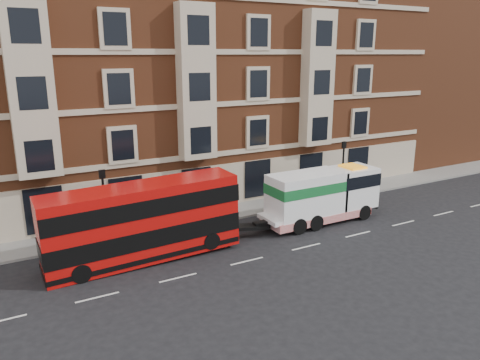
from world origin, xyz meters
The scene contains 9 objects.
ground centered at (0.00, 0.00, 0.00)m, with size 120.00×120.00×0.00m, color black.
sidewalk centered at (0.00, 7.50, 0.07)m, with size 90.00×3.00×0.15m, color slate.
victorian_terrace centered at (0.50, 15.00, 10.07)m, with size 45.00×12.00×20.40m.
filler_east centered at (32.00, 14.00, 9.43)m, with size 18.00×10.00×19.00m.
lamp_post_west centered at (-6.00, 6.20, 2.68)m, with size 0.35×0.15×4.35m.
lamp_post_east centered at (12.00, 6.20, 2.68)m, with size 0.35×0.15×4.35m.
double_decker_bus centered at (-4.78, 2.92, 2.24)m, with size 10.47×2.40×4.24m.
tow_truck centered at (7.27, 2.92, 1.85)m, with size 8.38×2.48×3.49m.
pedestrian centered at (-7.78, 6.22, 0.96)m, with size 0.59×0.39×1.63m, color #1D1C38.
Camera 1 is at (-11.70, -20.18, 10.93)m, focal length 35.00 mm.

